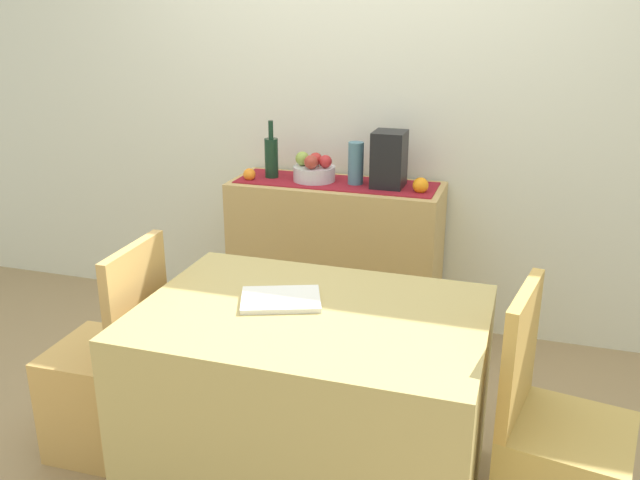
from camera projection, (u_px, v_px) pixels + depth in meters
name	position (u px, v px, depth m)	size (l,w,h in m)	color
ground_plane	(289.00, 424.00, 3.01)	(6.40, 6.40, 0.02)	#9D815A
room_wall_rear	(361.00, 82.00, 3.62)	(6.40, 0.06, 2.70)	silver
sideboard_console	(336.00, 259.00, 3.70)	(1.11, 0.42, 0.85)	tan
table_runner	(336.00, 183.00, 3.56)	(1.05, 0.32, 0.01)	maroon
fruit_bowl	(314.00, 173.00, 3.58)	(0.22, 0.22, 0.08)	silver
apple_front	(316.00, 159.00, 3.58)	(0.07, 0.07, 0.07)	red
apple_left	(302.00, 159.00, 3.58)	(0.07, 0.07, 0.07)	#8DA743
apple_center	(311.00, 162.00, 3.50)	(0.07, 0.07, 0.07)	#A6382C
apple_rear	(325.00, 161.00, 3.53)	(0.07, 0.07, 0.07)	red
wine_bottle	(271.00, 157.00, 3.63)	(0.07, 0.07, 0.31)	#14301E
coffee_maker	(389.00, 160.00, 3.44)	(0.16, 0.18, 0.29)	black
ceramic_vase	(356.00, 164.00, 3.50)	(0.08, 0.08, 0.22)	slate
orange_loose_near_bowl	(249.00, 174.00, 3.61)	(0.07, 0.07, 0.07)	orange
orange_loose_end	(421.00, 185.00, 3.37)	(0.08, 0.08, 0.08)	orange
dining_table	(312.00, 403.00, 2.48)	(1.20, 0.85, 0.74)	tan
open_book	(281.00, 299.00, 2.43)	(0.28, 0.21, 0.02)	white
chair_near_window	(110.00, 389.00, 2.77)	(0.41, 0.41, 0.90)	tan
chair_by_corner	(558.00, 473.00, 2.27)	(0.46, 0.46, 0.90)	tan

